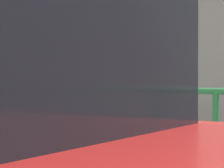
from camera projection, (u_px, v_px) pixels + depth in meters
name	position (u px, v px, depth m)	size (l,w,h in m)	color
parking_meter	(141.00, 75.00, 3.15)	(0.18, 0.19, 1.57)	slate
pedestrian_at_meter	(65.00, 104.00, 3.54)	(0.61, 0.43, 1.66)	brown
background_railing	(216.00, 118.00, 4.53)	(24.06, 0.06, 1.04)	#1E602D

